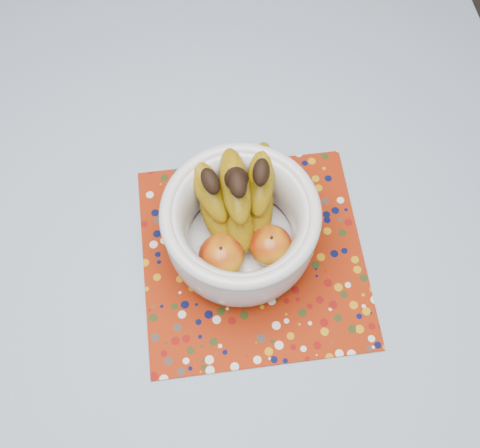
{
  "coord_description": "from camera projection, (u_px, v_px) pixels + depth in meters",
  "views": [
    {
      "loc": [
        0.04,
        -0.38,
        1.64
      ],
      "look_at": [
        0.09,
        -0.03,
        0.85
      ],
      "focal_mm": 42.0,
      "sensor_mm": 36.0,
      "label": 1
    }
  ],
  "objects": [
    {
      "name": "table",
      "position": [
        187.0,
        257.0,
        1.03
      ],
      "size": [
        1.2,
        1.2,
        0.75
      ],
      "color": "brown",
      "rests_on": "ground"
    },
    {
      "name": "tablecloth",
      "position": [
        183.0,
        239.0,
        0.96
      ],
      "size": [
        1.32,
        1.32,
        0.01
      ],
      "primitive_type": "cube",
      "color": "slate",
      "rests_on": "table"
    },
    {
      "name": "placemat",
      "position": [
        253.0,
        256.0,
        0.94
      ],
      "size": [
        0.37,
        0.37,
        0.0
      ],
      "primitive_type": "cube",
      "rotation": [
        0.0,
        0.0,
        -0.03
      ],
      "color": "maroon",
      "rests_on": "tablecloth"
    },
    {
      "name": "fruit_bowl",
      "position": [
        240.0,
        220.0,
        0.86
      ],
      "size": [
        0.24,
        0.25,
        0.2
      ],
      "color": "silver",
      "rests_on": "placemat"
    }
  ]
}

